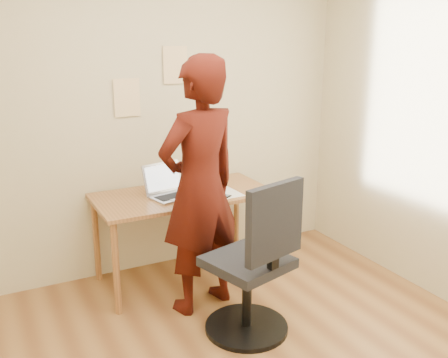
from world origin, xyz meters
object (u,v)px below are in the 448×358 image
laptop (170,189)px  person (200,188)px  desk (183,204)px  office_chair (255,271)px  phone (223,195)px

laptop → person: person is taller
laptop → person: 0.47m
desk → office_chair: (0.10, -0.97, -0.18)m
office_chair → person: 0.70m
desk → laptop: bearing=-175.4°
desk → person: 0.54m
desk → laptop: laptop is taller
phone → person: bearing=-175.0°
desk → laptop: 0.18m
phone → person: person is taller
desk → office_chair: 1.00m
laptop → office_chair: 1.04m
phone → office_chair: office_chair is taller
laptop → desk: bearing=-8.7°
laptop → office_chair: size_ratio=0.37×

